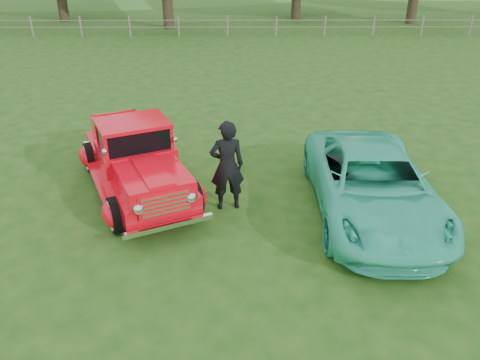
{
  "coord_description": "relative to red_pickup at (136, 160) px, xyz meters",
  "views": [
    {
      "loc": [
        0.58,
        -7.83,
        5.34
      ],
      "look_at": [
        0.64,
        1.2,
        0.68
      ],
      "focal_mm": 35.0,
      "sensor_mm": 36.0,
      "label": 1
    }
  ],
  "objects": [
    {
      "name": "teal_sedan",
      "position": [
        5.21,
        -1.08,
        -0.08
      ],
      "size": [
        2.46,
        5.22,
        1.44
      ],
      "primitive_type": "imported",
      "rotation": [
        0.0,
        0.0,
        -0.01
      ],
      "color": "#31C69D",
      "rests_on": "ground"
    },
    {
      "name": "man",
      "position": [
        2.12,
        -0.77,
        0.22
      ],
      "size": [
        0.82,
        0.61,
        2.04
      ],
      "primitive_type": "imported",
      "rotation": [
        0.0,
        0.0,
        3.31
      ],
      "color": "black",
      "rests_on": "ground"
    },
    {
      "name": "ground",
      "position": [
        1.76,
        -1.99,
        -0.8
      ],
      "size": [
        140.0,
        140.0,
        0.0
      ],
      "primitive_type": "plane",
      "color": "#1C4512",
      "rests_on": "ground"
    },
    {
      "name": "red_pickup",
      "position": [
        0.0,
        0.0,
        0.0
      ],
      "size": [
        3.68,
        5.26,
        1.78
      ],
      "rotation": [
        0.0,
        0.0,
        0.43
      ],
      "color": "black",
      "rests_on": "ground"
    },
    {
      "name": "distant_hills",
      "position": [
        -2.32,
        57.47,
        -5.34
      ],
      "size": [
        116.0,
        60.0,
        18.0
      ],
      "color": "#326926",
      "rests_on": "ground"
    },
    {
      "name": "fence_line",
      "position": [
        1.76,
        20.01,
        -0.19
      ],
      "size": [
        48.0,
        0.12,
        1.2
      ],
      "color": "#6C665B",
      "rests_on": "ground"
    }
  ]
}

